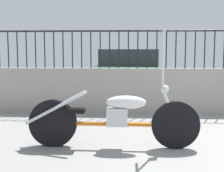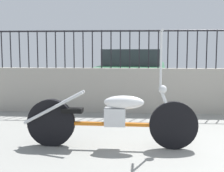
# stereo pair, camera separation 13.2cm
# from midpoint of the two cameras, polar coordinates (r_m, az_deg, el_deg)

# --- Properties ---
(motorcycle_orange) EXTENTS (2.34, 0.52, 1.57)m
(motorcycle_orange) POSITION_cam_midpoint_polar(r_m,az_deg,el_deg) (4.21, -0.63, -5.72)
(motorcycle_orange) COLOR black
(motorcycle_orange) RESTS_ON ground_plane
(car_green) EXTENTS (2.11, 4.63, 1.35)m
(car_green) POSITION_cam_midpoint_polar(r_m,az_deg,el_deg) (9.44, 4.54, 2.65)
(car_green) COLOR black
(car_green) RESTS_ON ground_plane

